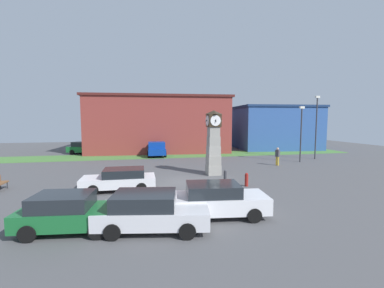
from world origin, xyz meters
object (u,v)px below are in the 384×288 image
object	(u,v)px
car_by_building	(218,199)
car_silver_hatch	(85,148)
bollard_near_tower	(246,179)
car_end_of_row	(120,179)
bollard_mid_row	(225,177)
pickup_truck	(156,149)
car_navy_sedan	(69,212)
car_near_tower	(151,211)
pedestrian_near_bench	(278,155)
clock_tower	(213,143)
street_lamp_far_side	(301,130)
street_lamp_near_road	(316,123)

from	to	relation	value
car_by_building	car_silver_hatch	world-z (taller)	car_silver_hatch
bollard_near_tower	car_end_of_row	size ratio (longest dim) A/B	0.20
bollard_mid_row	pickup_truck	world-z (taller)	pickup_truck
car_navy_sedan	car_near_tower	world-z (taller)	car_navy_sedan
car_silver_hatch	pickup_truck	size ratio (longest dim) A/B	1.00
car_end_of_row	pedestrian_near_bench	size ratio (longest dim) A/B	2.57
clock_tower	pickup_truck	bearing A→B (deg)	107.67
car_navy_sedan	car_silver_hatch	distance (m)	25.53
pedestrian_near_bench	car_navy_sedan	bearing A→B (deg)	-143.40
street_lamp_far_side	car_silver_hatch	bearing A→B (deg)	153.75
bollard_mid_row	car_navy_sedan	distance (m)	10.42
street_lamp_far_side	car_near_tower	bearing A→B (deg)	-139.73
bollard_mid_row	street_lamp_far_side	xyz separation A→B (m)	(11.07, 7.59, 2.93)
car_silver_hatch	car_navy_sedan	bearing A→B (deg)	-80.67
clock_tower	car_by_building	bearing A→B (deg)	-105.29
car_end_of_row	pedestrian_near_bench	xyz separation A→B (m)	(14.56, 6.16, 0.30)
street_lamp_far_side	bollard_near_tower	bearing A→B (deg)	-139.67
pedestrian_near_bench	street_lamp_near_road	xyz separation A→B (m)	(6.46, 2.93, 3.08)
bollard_mid_row	pickup_truck	xyz separation A→B (m)	(-3.67, 15.30, 0.42)
car_near_tower	street_lamp_near_road	size ratio (longest dim) A/B	0.66
car_end_of_row	clock_tower	bearing A→B (deg)	25.10
bollard_mid_row	street_lamp_near_road	bearing A→B (deg)	32.91
street_lamp_near_road	street_lamp_far_side	size ratio (longest dim) A/B	1.22
car_navy_sedan	pedestrian_near_bench	xyz separation A→B (m)	(16.17, 12.01, 0.25)
car_silver_hatch	car_end_of_row	size ratio (longest dim) A/B	1.07
car_silver_hatch	pedestrian_near_bench	world-z (taller)	pedestrian_near_bench
car_end_of_row	street_lamp_far_side	world-z (taller)	street_lamp_far_side
bollard_near_tower	pickup_truck	world-z (taller)	pickup_truck
pedestrian_near_bench	street_lamp_far_side	bearing A→B (deg)	22.32
car_navy_sedan	car_by_building	size ratio (longest dim) A/B	0.92
pedestrian_near_bench	street_lamp_far_side	size ratio (longest dim) A/B	0.30
car_silver_hatch	street_lamp_far_side	xyz separation A→B (m)	(23.82, -11.75, 2.62)
car_navy_sedan	car_silver_hatch	bearing A→B (deg)	99.33
clock_tower	car_near_tower	size ratio (longest dim) A/B	1.10
car_end_of_row	car_navy_sedan	bearing A→B (deg)	-105.34
bollard_near_tower	car_by_building	world-z (taller)	car_by_building
street_lamp_far_side	pedestrian_near_bench	bearing A→B (deg)	-157.68
bollard_mid_row	car_by_building	distance (m)	6.01
clock_tower	car_navy_sedan	world-z (taller)	clock_tower
bollard_mid_row	street_lamp_near_road	world-z (taller)	street_lamp_near_road
street_lamp_near_road	pickup_truck	bearing A→B (deg)	160.59
car_silver_hatch	car_end_of_row	world-z (taller)	car_silver_hatch
bollard_near_tower	street_lamp_far_side	bearing A→B (deg)	40.33
bollard_mid_row	street_lamp_far_side	world-z (taller)	street_lamp_far_side
bollard_mid_row	car_by_building	xyz separation A→B (m)	(-2.29, -5.55, 0.28)
car_near_tower	car_silver_hatch	bearing A→B (deg)	105.94
car_end_of_row	street_lamp_far_side	bearing A→B (deg)	22.81
pedestrian_near_bench	street_lamp_near_road	distance (m)	7.73
bollard_near_tower	car_by_building	xyz separation A→B (m)	(-3.54, -4.80, 0.32)
car_by_building	street_lamp_near_road	size ratio (longest dim) A/B	0.63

